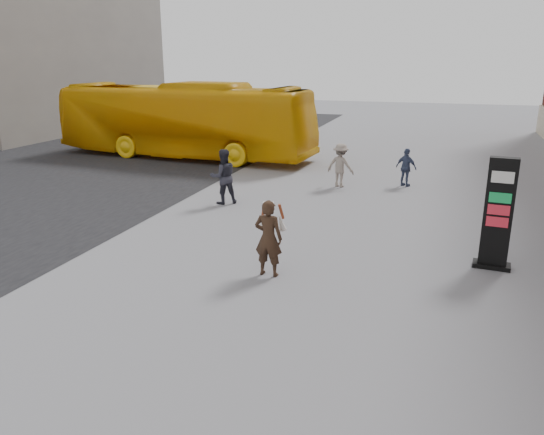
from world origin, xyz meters
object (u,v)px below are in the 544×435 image
(bus, at_px, (184,120))
(pedestrian_a, at_px, (223,177))
(woman, at_px, (269,237))
(info_pylon, at_px, (498,214))
(pedestrian_b, at_px, (340,165))
(pedestrian_c, at_px, (406,168))

(bus, xyz_separation_m, pedestrian_a, (5.29, -7.56, -0.89))
(pedestrian_a, bearing_deg, woman, 84.96)
(info_pylon, distance_m, woman, 5.37)
(woman, height_order, pedestrian_b, woman)
(pedestrian_c, bearing_deg, pedestrian_b, 45.94)
(pedestrian_b, xyz_separation_m, pedestrian_c, (2.40, 0.87, -0.10))
(pedestrian_b, height_order, pedestrian_c, pedestrian_b)
(woman, relative_size, bus, 0.14)
(pedestrian_b, bearing_deg, pedestrian_c, -145.58)
(bus, bearing_deg, pedestrian_b, -110.31)
(info_pylon, xyz_separation_m, pedestrian_a, (-8.37, 3.39, -0.39))
(bus, relative_size, pedestrian_c, 8.87)
(info_pylon, height_order, pedestrian_a, info_pylon)
(woman, height_order, pedestrian_c, woman)
(pedestrian_b, bearing_deg, bus, -10.11)
(info_pylon, bearing_deg, pedestrian_c, 113.39)
(pedestrian_a, bearing_deg, info_pylon, 120.75)
(woman, bearing_deg, pedestrian_a, -56.15)
(pedestrian_b, bearing_deg, info_pylon, 140.25)
(pedestrian_a, height_order, pedestrian_c, pedestrian_a)
(info_pylon, distance_m, pedestrian_c, 8.32)
(info_pylon, relative_size, pedestrian_a, 1.42)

